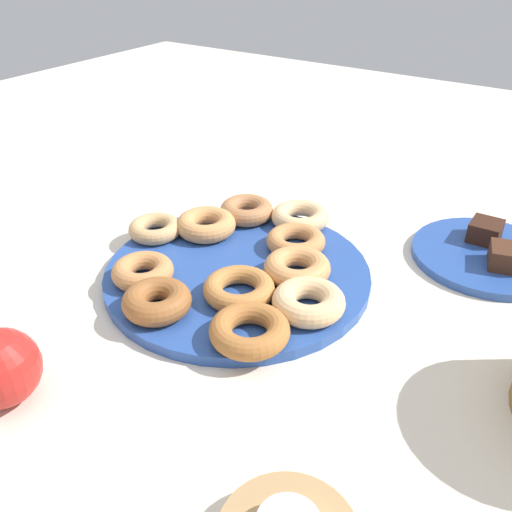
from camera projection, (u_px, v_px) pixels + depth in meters
ground_plane at (238, 277)px, 0.75m from camera, size 2.40×2.40×0.00m
donut_plate at (238, 273)px, 0.74m from camera, size 0.35×0.35×0.01m
donut_0 at (206, 225)px, 0.82m from camera, size 0.09×0.09×0.03m
donut_1 at (296, 241)px, 0.78m from camera, size 0.11×0.11×0.02m
donut_2 at (239, 289)px, 0.68m from camera, size 0.10×0.10×0.02m
donut_3 at (297, 268)px, 0.72m from camera, size 0.10×0.10×0.03m
donut_4 at (155, 229)px, 0.81m from camera, size 0.10×0.10×0.02m
donut_5 at (247, 210)px, 0.86m from camera, size 0.08×0.08×0.03m
donut_6 at (250, 330)px, 0.61m from camera, size 0.10×0.10×0.03m
donut_7 at (143, 271)px, 0.71m from camera, size 0.10×0.10×0.03m
donut_8 at (300, 217)px, 0.84m from camera, size 0.10×0.10×0.03m
donut_9 at (309, 302)px, 0.65m from camera, size 0.10×0.10×0.03m
donut_10 at (157, 301)px, 0.65m from camera, size 0.11×0.11×0.03m
cake_plate at (488, 256)px, 0.78m from camera, size 0.21×0.21×0.01m
brownie_near at (485, 231)px, 0.80m from camera, size 0.05×0.04×0.03m
brownie_far at (506, 257)px, 0.74m from camera, size 0.06×0.05×0.03m
apple at (0, 368)px, 0.54m from camera, size 0.08×0.08×0.08m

